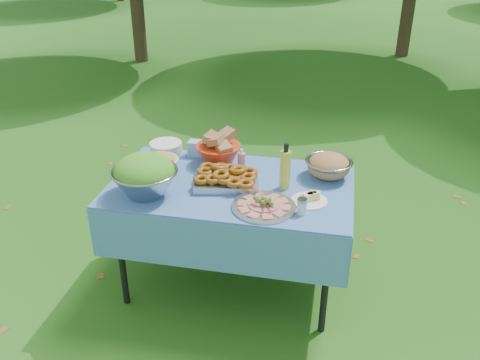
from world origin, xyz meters
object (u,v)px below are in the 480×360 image
picnic_table (231,236)px  charcuterie_platter (264,201)px  plate_stack (166,149)px  oil_bottle (285,166)px  pasta_bowl_steel (329,165)px  salad_bowl (145,175)px  bread_bowl (218,149)px

picnic_table → charcuterie_platter: charcuterie_platter is taller
plate_stack → oil_bottle: (0.84, -0.29, 0.10)m
oil_bottle → plate_stack: bearing=160.7°
pasta_bowl_steel → charcuterie_platter: 0.57m
oil_bottle → salad_bowl: bearing=-162.9°
plate_stack → oil_bottle: 0.90m
bread_bowl → oil_bottle: (0.47, -0.26, 0.05)m
pasta_bowl_steel → oil_bottle: bearing=-140.1°
oil_bottle → picnic_table: bearing=-177.3°
picnic_table → plate_stack: (-0.52, 0.31, 0.43)m
pasta_bowl_steel → plate_stack: bearing=175.4°
bread_bowl → oil_bottle: 0.54m
salad_bowl → plate_stack: salad_bowl is taller
plate_stack → pasta_bowl_steel: size_ratio=0.75×
pasta_bowl_steel → oil_bottle: size_ratio=1.00×
salad_bowl → charcuterie_platter: bearing=-1.1°
charcuterie_platter → oil_bottle: oil_bottle is taller
picnic_table → oil_bottle: size_ratio=5.05×
salad_bowl → bread_bowl: bearing=57.8°
picnic_table → bread_bowl: size_ratio=4.97×
picnic_table → plate_stack: plate_stack is taller
plate_stack → pasta_bowl_steel: 1.09m
plate_stack → pasta_bowl_steel: bearing=-4.6°
salad_bowl → oil_bottle: size_ratio=1.32×
salad_bowl → charcuterie_platter: size_ratio=1.05×
bread_bowl → oil_bottle: oil_bottle is taller
pasta_bowl_steel → charcuterie_platter: pasta_bowl_steel is taller
salad_bowl → oil_bottle: bearing=17.1°
plate_stack → picnic_table: bearing=-30.9°
charcuterie_platter → bread_bowl: bearing=126.9°
salad_bowl → oil_bottle: 0.82m
pasta_bowl_steel → picnic_table: bearing=-158.8°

